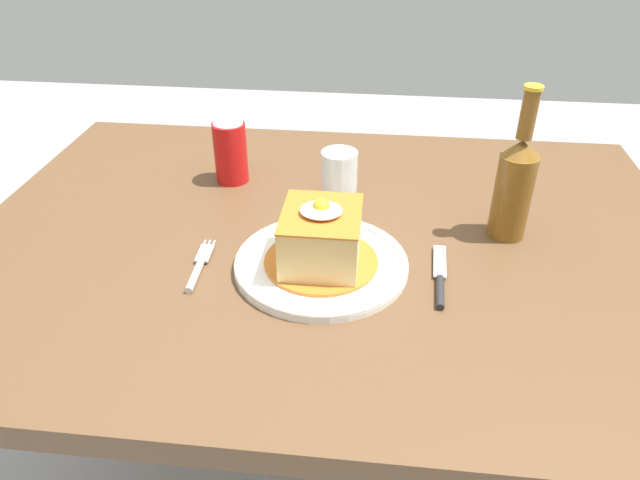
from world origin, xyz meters
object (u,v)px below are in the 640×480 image
at_px(fork, 198,269).
at_px(beer_bottle_amber, 515,183).
at_px(drinking_glass, 339,181).
at_px(knife, 440,283).
at_px(soda_can, 231,152).
at_px(main_plate, 319,263).

height_order(fork, beer_bottle_amber, beer_bottle_amber).
bearing_deg(drinking_glass, fork, -128.97).
relative_size(knife, beer_bottle_amber, 0.62).
relative_size(soda_can, drinking_glass, 1.18).
relative_size(main_plate, soda_can, 2.25).
relative_size(knife, soda_can, 1.34).
relative_size(fork, drinking_glass, 1.35).
distance_m(main_plate, knife, 0.19).
bearing_deg(drinking_glass, knife, -54.14).
bearing_deg(knife, beer_bottle_amber, 53.55).
xyz_separation_m(main_plate, soda_can, (-0.21, 0.29, 0.05)).
height_order(fork, soda_can, soda_can).
distance_m(fork, soda_can, 0.33).
height_order(knife, soda_can, soda_can).
distance_m(main_plate, beer_bottle_amber, 0.35).
height_order(fork, drinking_glass, drinking_glass).
relative_size(main_plate, beer_bottle_amber, 1.05).
xyz_separation_m(fork, soda_can, (-0.02, 0.32, 0.06)).
height_order(beer_bottle_amber, drinking_glass, beer_bottle_amber).
relative_size(knife, drinking_glass, 1.58).
height_order(soda_can, drinking_glass, soda_can).
bearing_deg(soda_can, knife, -38.23).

